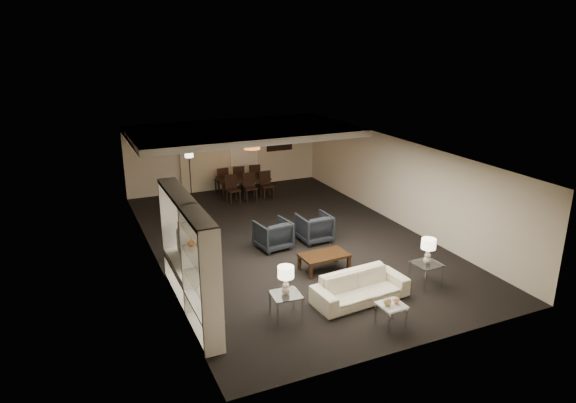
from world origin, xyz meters
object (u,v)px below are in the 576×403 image
(television, at_px, (180,246))
(chair_nr, at_px, (267,185))
(vase_amber, at_px, (192,242))
(chair_nl, at_px, (233,190))
(table_lamp_left, at_px, (286,280))
(floor_lamp, at_px, (190,178))
(side_table_left, at_px, (286,306))
(pendant_light, at_px, (252,145))
(chair_nm, at_px, (250,187))
(chair_fl, at_px, (221,180))
(sofa, at_px, (360,287))
(table_lamp_right, at_px, (428,251))
(chair_fm, at_px, (238,178))
(chair_fr, at_px, (254,176))
(armchair_right, at_px, (314,228))
(vase_blue, at_px, (204,284))
(armchair_left, at_px, (273,234))
(floor_speaker, at_px, (175,240))
(coffee_table, at_px, (324,262))
(side_table_right, at_px, (426,274))
(dining_table, at_px, (244,187))
(marble_table, at_px, (391,315))

(television, height_order, chair_nr, television)
(vase_amber, height_order, chair_nl, vase_amber)
(table_lamp_left, xyz_separation_m, floor_lamp, (0.05, 7.68, 0.11))
(side_table_left, height_order, television, television)
(pendant_light, xyz_separation_m, chair_nm, (-0.02, 0.18, -1.46))
(chair_fl, bearing_deg, chair_nr, 130.71)
(pendant_light, height_order, sofa, pendant_light)
(table_lamp_right, bearing_deg, chair_nm, 101.14)
(chair_nr, height_order, chair_fm, same)
(sofa, height_order, television, television)
(chair_fm, xyz_separation_m, chair_fr, (0.60, 0.00, 0.00))
(armchair_right, height_order, television, television)
(vase_blue, height_order, chair_nl, vase_blue)
(pendant_light, height_order, armchair_left, pendant_light)
(armchair_left, xyz_separation_m, chair_nl, (0.26, 4.02, 0.08))
(floor_speaker, height_order, chair_fm, floor_speaker)
(coffee_table, height_order, chair_nm, chair_nm)
(side_table_right, bearing_deg, floor_lamp, 113.60)
(pendant_light, distance_m, floor_lamp, 2.24)
(chair_nm, xyz_separation_m, chair_fr, (0.60, 1.30, 0.00))
(sofa, distance_m, side_table_left, 1.70)
(side_table_left, distance_m, chair_nr, 7.76)
(dining_table, bearing_deg, chair_nm, -83.79)
(pendant_light, distance_m, floor_speaker, 5.09)
(chair_nm, relative_size, chair_nr, 1.00)
(marble_table, distance_m, chair_fl, 9.73)
(sofa, xyz_separation_m, chair_nm, (0.26, 7.32, 0.16))
(chair_nl, bearing_deg, floor_lamp, 159.08)
(marble_table, distance_m, chair_fm, 9.73)
(chair_nr, xyz_separation_m, chair_fm, (-0.60, 1.30, 0.00))
(dining_table, relative_size, chair_fm, 1.92)
(side_table_right, xyz_separation_m, chair_fr, (-0.84, 8.62, 0.20))
(chair_fl, xyz_separation_m, chair_fm, (0.60, 0.00, 0.00))
(chair_nl, distance_m, chair_fm, 1.43)
(table_lamp_left, bearing_deg, armchair_left, 71.57)
(table_lamp_left, height_order, vase_blue, vase_blue)
(vase_amber, relative_size, chair_fm, 0.18)
(armchair_right, height_order, table_lamp_left, table_lamp_left)
(pendant_light, relative_size, armchair_left, 0.62)
(armchair_right, relative_size, chair_nl, 0.91)
(marble_table, bearing_deg, armchair_right, 82.23)
(dining_table, bearing_deg, sofa, -85.65)
(floor_speaker, bearing_deg, chair_nr, 49.21)
(pendant_light, bearing_deg, armchair_right, -85.28)
(television, bearing_deg, table_lamp_left, -139.77)
(vase_blue, height_order, chair_nm, vase_blue)
(vase_amber, bearing_deg, floor_speaker, 85.12)
(side_table_right, xyz_separation_m, floor_lamp, (-3.35, 7.68, 0.66))
(sofa, bearing_deg, side_table_left, 175.69)
(side_table_left, xyz_separation_m, floor_speaker, (-1.38, 3.57, 0.29))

